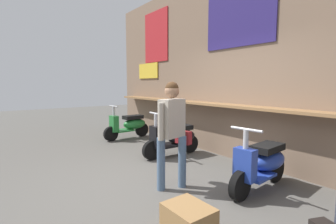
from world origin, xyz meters
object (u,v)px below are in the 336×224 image
object	(u,v)px
shopper_browsing	(173,125)
merchandise_crate	(188,222)
scooter_green	(129,125)
scooter_blue	(263,163)
scooter_black	(175,138)

from	to	relation	value
shopper_browsing	merchandise_crate	distance (m)	1.43
scooter_green	scooter_blue	size ratio (longest dim) A/B	1.00
scooter_black	scooter_blue	size ratio (longest dim) A/B	1.00
scooter_green	scooter_blue	bearing A→B (deg)	87.23
scooter_green	shopper_browsing	size ratio (longest dim) A/B	0.89
scooter_black	scooter_green	bearing A→B (deg)	-87.50
scooter_green	merchandise_crate	size ratio (longest dim) A/B	2.93
scooter_blue	shopper_browsing	bearing A→B (deg)	-41.41
scooter_black	merchandise_crate	size ratio (longest dim) A/B	2.93
scooter_green	shopper_browsing	bearing A→B (deg)	69.94
scooter_green	shopper_browsing	distance (m)	3.63
scooter_blue	merchandise_crate	size ratio (longest dim) A/B	2.93
merchandise_crate	scooter_black	bearing A→B (deg)	144.82
scooter_black	scooter_blue	xyz separation A→B (m)	(2.11, -0.00, 0.00)
scooter_green	scooter_blue	distance (m)	4.23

